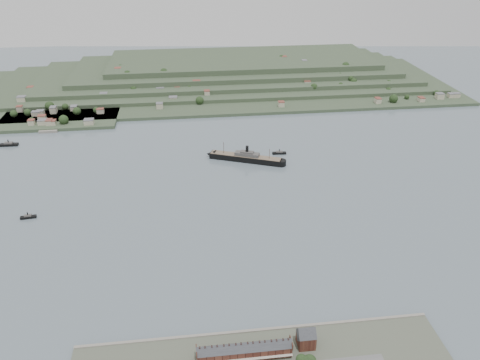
{
  "coord_description": "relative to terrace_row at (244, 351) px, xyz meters",
  "views": [
    {
      "loc": [
        -36.01,
        -357.2,
        221.8
      ],
      "look_at": [
        12.01,
        30.0,
        11.65
      ],
      "focal_mm": 35.0,
      "sensor_mm": 36.0,
      "label": 1
    }
  ],
  "objects": [
    {
      "name": "ferry_west",
      "position": [
        -230.7,
        335.55,
        -5.0
      ],
      "size": [
        20.42,
        5.91,
        7.63
      ],
      "color": "black",
      "rests_on": "ground"
    },
    {
      "name": "terrace_row",
      "position": [
        0.0,
        0.0,
        0.0
      ],
      "size": [
        55.6,
        9.8,
        11.07
      ],
      "color": "#3E1C16",
      "rests_on": "ground"
    },
    {
      "name": "ground",
      "position": [
        10.0,
        168.02,
        -6.84
      ],
      "size": [
        1400.0,
        1400.0,
        0.0
      ],
      "primitive_type": "plane",
      "color": "slate",
      "rests_on": "ground"
    },
    {
      "name": "steamship",
      "position": [
        33.97,
        262.74,
        -2.89
      ],
      "size": [
        84.62,
        42.36,
        21.4
      ],
      "color": "black",
      "rests_on": "ground"
    },
    {
      "name": "tugboat",
      "position": [
        -166.45,
        172.53,
        -5.38
      ],
      "size": [
        13.59,
        4.96,
        5.98
      ],
      "color": "black",
      "rests_on": "ground"
    },
    {
      "name": "far_peninsula",
      "position": [
        37.91,
        561.12,
        5.04
      ],
      "size": [
        760.0,
        309.0,
        30.0
      ],
      "color": "#30442D",
      "rests_on": "ground"
    },
    {
      "name": "gabled_building",
      "position": [
        37.5,
        4.02,
        1.34
      ],
      "size": [
        10.4,
        10.18,
        14.09
      ],
      "color": "#3E1C16",
      "rests_on": "ground"
    },
    {
      "name": "ferry_east",
      "position": [
        75.73,
        275.1,
        -5.45
      ],
      "size": [
        15.63,
        5.25,
        5.77
      ],
      "color": "black",
      "rests_on": "ground"
    }
  ]
}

